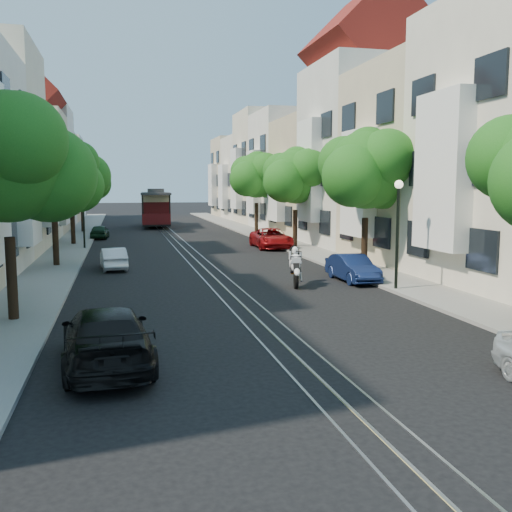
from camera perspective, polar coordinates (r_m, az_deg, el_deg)
ground at (r=44.27m, az=-8.15°, el=1.68°), size 200.00×200.00×0.00m
sidewalk_east at (r=45.50m, az=0.98°, el=1.97°), size 2.50×80.00×0.12m
sidewalk_west at (r=44.20m, az=-17.55°, el=1.49°), size 2.50×80.00×0.12m
rail_left at (r=44.22m, az=-8.86°, el=1.67°), size 0.06×80.00×0.02m
rail_slot at (r=44.27m, az=-8.15°, el=1.69°), size 0.06×80.00×0.02m
rail_right at (r=44.32m, az=-7.44°, el=1.71°), size 0.06×80.00×0.02m
lane_line at (r=44.27m, az=-8.15°, el=1.68°), size 0.08×80.00×0.01m
townhouses_east at (r=46.62m, az=6.59°, el=8.35°), size 7.75×72.00×12.00m
townhouses_west at (r=44.52m, az=-23.80°, el=7.74°), size 7.75×72.00×11.76m
tree_e_b at (r=27.32m, az=11.09°, el=8.30°), size 4.93×4.08×6.68m
tree_e_c at (r=37.61m, az=4.08°, el=7.82°), size 4.84×3.99×6.52m
tree_e_d at (r=48.22m, az=0.12°, el=7.97°), size 5.01×4.16×6.85m
tree_w_a at (r=18.16m, az=-23.57°, el=8.57°), size 4.93×4.08×6.68m
tree_w_b at (r=30.04m, az=-19.54°, el=7.26°), size 4.72×3.87×6.27m
tree_w_c at (r=41.01m, az=-17.96°, el=8.09°), size 5.13×4.28×7.09m
tree_w_d at (r=51.97m, az=-17.00°, el=7.30°), size 4.84×3.99×6.52m
lamp_east at (r=22.45m, az=14.00°, el=3.71°), size 0.32×0.32×4.16m
lamp_west at (r=37.99m, az=-16.91°, el=4.88°), size 0.32×0.32×4.16m
sportbike_rider at (r=23.20m, az=3.95°, el=-0.79°), size 0.87×2.04×1.67m
cable_car at (r=58.14m, az=-9.97°, el=4.93°), size 3.29×9.15×3.46m
parked_car_e_mid at (r=24.73m, az=9.63°, el=-1.19°), size 1.28×3.50×1.14m
parked_car_e_far at (r=37.44m, az=1.53°, el=1.79°), size 2.27×4.74×1.30m
parked_car_w_near at (r=13.37m, az=-14.74°, el=-7.84°), size 2.24×4.83×1.36m
parked_car_w_mid at (r=28.79m, az=-14.07°, el=-0.24°), size 1.41×3.31×1.06m
parked_car_w_far at (r=45.79m, az=-15.36°, el=2.36°), size 1.48×3.27×1.09m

